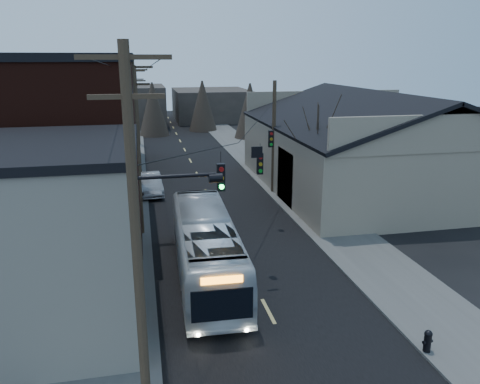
% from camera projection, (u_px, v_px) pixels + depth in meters
% --- Properties ---
extents(road_surface, '(9.00, 110.00, 0.02)m').
position_uv_depth(road_surface, '(200.00, 180.00, 39.98)').
color(road_surface, black).
rests_on(road_surface, ground).
extents(sidewalk_left, '(4.00, 110.00, 0.12)m').
position_uv_depth(sidewalk_left, '(122.00, 184.00, 38.67)').
color(sidewalk_left, '#474744').
rests_on(sidewalk_left, ground).
extents(sidewalk_right, '(4.00, 110.00, 0.12)m').
position_uv_depth(sidewalk_right, '(273.00, 176.00, 41.26)').
color(sidewalk_right, '#474744').
rests_on(sidewalk_right, ground).
extents(building_clapboard, '(8.00, 8.00, 7.00)m').
position_uv_depth(building_clapboard, '(31.00, 241.00, 17.48)').
color(building_clapboard, gray).
rests_on(building_clapboard, ground).
extents(building_brick, '(10.00, 12.00, 10.00)m').
position_uv_depth(building_brick, '(50.00, 148.00, 27.20)').
color(building_brick, black).
rests_on(building_brick, ground).
extents(building_left_far, '(9.00, 14.00, 7.00)m').
position_uv_depth(building_left_far, '(88.00, 132.00, 42.76)').
color(building_left_far, '#2E2925').
rests_on(building_left_far, ground).
extents(warehouse, '(16.16, 20.60, 7.73)m').
position_uv_depth(warehouse, '(370.00, 154.00, 37.13)').
color(warehouse, '#80745D').
rests_on(warehouse, ground).
extents(building_far_left, '(10.00, 12.00, 6.00)m').
position_uv_depth(building_far_left, '(131.00, 106.00, 70.85)').
color(building_far_left, '#2E2925').
rests_on(building_far_left, ground).
extents(building_far_right, '(12.00, 14.00, 5.00)m').
position_uv_depth(building_far_right, '(211.00, 105.00, 78.29)').
color(building_far_right, '#2E2925').
rests_on(building_far_right, ground).
extents(bare_tree, '(0.40, 0.40, 7.20)m').
position_uv_depth(bare_tree, '(316.00, 160.00, 30.88)').
color(bare_tree, black).
rests_on(bare_tree, ground).
extents(utility_lines, '(11.24, 45.28, 10.50)m').
position_uv_depth(utility_lines, '(165.00, 134.00, 32.48)').
color(utility_lines, '#382B1E').
rests_on(utility_lines, ground).
extents(bus, '(2.97, 11.17, 3.09)m').
position_uv_depth(bus, '(206.00, 247.00, 21.87)').
color(bus, silver).
rests_on(bus, ground).
extents(parked_car, '(1.98, 4.87, 1.57)m').
position_uv_depth(parked_car, '(150.00, 184.00, 35.78)').
color(parked_car, '#939699').
rests_on(parked_car, ground).
extents(fire_hydrant, '(0.40, 0.28, 0.83)m').
position_uv_depth(fire_hydrant, '(428.00, 340.00, 16.37)').
color(fire_hydrant, black).
rests_on(fire_hydrant, sidewalk_right).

